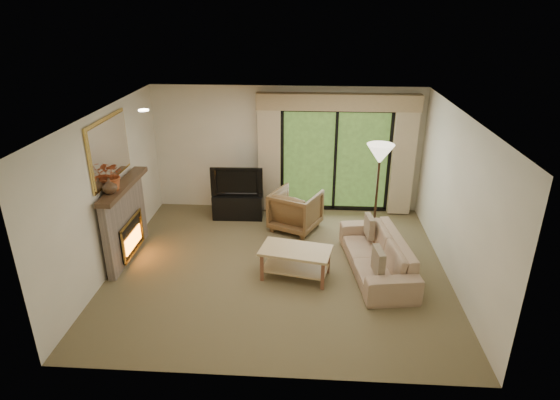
# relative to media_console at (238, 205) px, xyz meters

# --- Properties ---
(floor) EXTENTS (5.50, 5.50, 0.00)m
(floor) POSITION_rel_media_console_xyz_m (0.97, -1.95, -0.25)
(floor) COLOR brown
(floor) RESTS_ON ground
(ceiling) EXTENTS (5.50, 5.50, 0.00)m
(ceiling) POSITION_rel_media_console_xyz_m (0.97, -1.95, 2.35)
(ceiling) COLOR white
(ceiling) RESTS_ON ground
(wall_back) EXTENTS (5.00, 0.00, 5.00)m
(wall_back) POSITION_rel_media_console_xyz_m (0.97, 0.55, 1.05)
(wall_back) COLOR beige
(wall_back) RESTS_ON ground
(wall_front) EXTENTS (5.00, 0.00, 5.00)m
(wall_front) POSITION_rel_media_console_xyz_m (0.97, -4.45, 1.05)
(wall_front) COLOR beige
(wall_front) RESTS_ON ground
(wall_left) EXTENTS (0.00, 5.00, 5.00)m
(wall_left) POSITION_rel_media_console_xyz_m (-1.78, -1.95, 1.05)
(wall_left) COLOR beige
(wall_left) RESTS_ON ground
(wall_right) EXTENTS (0.00, 5.00, 5.00)m
(wall_right) POSITION_rel_media_console_xyz_m (3.72, -1.95, 1.05)
(wall_right) COLOR beige
(wall_right) RESTS_ON ground
(fireplace) EXTENTS (0.24, 1.70, 1.37)m
(fireplace) POSITION_rel_media_console_xyz_m (-1.66, -1.75, 0.43)
(fireplace) COLOR #77675D
(fireplace) RESTS_ON floor
(mirror) EXTENTS (0.07, 1.45, 1.02)m
(mirror) POSITION_rel_media_console_xyz_m (-1.75, -1.75, 1.70)
(mirror) COLOR gold
(mirror) RESTS_ON wall_left
(sliding_door) EXTENTS (2.26, 0.10, 2.16)m
(sliding_door) POSITION_rel_media_console_xyz_m (1.97, 0.50, 0.85)
(sliding_door) COLOR black
(sliding_door) RESTS_ON floor
(curtain_left) EXTENTS (0.45, 0.18, 2.35)m
(curtain_left) POSITION_rel_media_console_xyz_m (0.62, 0.39, 0.95)
(curtain_left) COLOR tan
(curtain_left) RESTS_ON floor
(curtain_right) EXTENTS (0.45, 0.18, 2.35)m
(curtain_right) POSITION_rel_media_console_xyz_m (3.32, 0.39, 0.95)
(curtain_right) COLOR tan
(curtain_right) RESTS_ON floor
(cornice) EXTENTS (3.20, 0.24, 0.32)m
(cornice) POSITION_rel_media_console_xyz_m (1.97, 0.41, 2.07)
(cornice) COLOR tan
(cornice) RESTS_ON wall_back
(media_console) EXTENTS (1.02, 0.48, 0.51)m
(media_console) POSITION_rel_media_console_xyz_m (0.00, 0.00, 0.00)
(media_console) COLOR black
(media_console) RESTS_ON floor
(tv) EXTENTS (1.05, 0.16, 0.60)m
(tv) POSITION_rel_media_console_xyz_m (-0.00, 0.00, 0.55)
(tv) COLOR black
(tv) RESTS_ON media_console
(armchair) EXTENTS (1.12, 1.13, 0.78)m
(armchair) POSITION_rel_media_console_xyz_m (1.20, -0.47, 0.14)
(armchair) COLOR brown
(armchair) RESTS_ON floor
(sofa) EXTENTS (1.11, 2.20, 0.61)m
(sofa) POSITION_rel_media_console_xyz_m (2.57, -1.95, 0.05)
(sofa) COLOR tan
(sofa) RESTS_ON floor
(pillow_near) EXTENTS (0.16, 0.41, 0.40)m
(pillow_near) POSITION_rel_media_console_xyz_m (2.50, -2.56, 0.27)
(pillow_near) COLOR #503026
(pillow_near) RESTS_ON sofa
(pillow_far) EXTENTS (0.15, 0.39, 0.38)m
(pillow_far) POSITION_rel_media_console_xyz_m (2.50, -1.34, 0.27)
(pillow_far) COLOR #503026
(pillow_far) RESTS_ON sofa
(coffee_table) EXTENTS (1.21, 0.82, 0.50)m
(coffee_table) POSITION_rel_media_console_xyz_m (1.25, -2.21, -0.00)
(coffee_table) COLOR tan
(coffee_table) RESTS_ON floor
(floor_lamp) EXTENTS (0.50, 0.50, 1.82)m
(floor_lamp) POSITION_rel_media_console_xyz_m (2.67, -0.75, 0.66)
(floor_lamp) COLOR beige
(floor_lamp) RESTS_ON floor
(vase) EXTENTS (0.27, 0.27, 0.24)m
(vase) POSITION_rel_media_console_xyz_m (-1.64, -2.18, 1.24)
(vase) COLOR #473120
(vase) RESTS_ON fireplace
(branches) EXTENTS (0.48, 0.43, 0.49)m
(branches) POSITION_rel_media_console_xyz_m (-1.64, -2.03, 1.36)
(branches) COLOR #AB4D25
(branches) RESTS_ON fireplace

